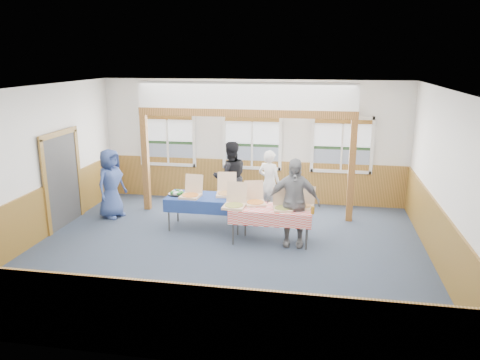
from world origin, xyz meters
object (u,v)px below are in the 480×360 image
(woman_black, at_px, (230,177))
(man_blue, at_px, (111,183))
(table_left, at_px, (210,199))
(person_grey, at_px, (293,202))
(table_right, at_px, (271,210))
(woman_white, at_px, (269,183))

(woman_black, bearing_deg, man_blue, -5.99)
(table_left, relative_size, person_grey, 1.13)
(table_right, bearing_deg, person_grey, -5.75)
(table_right, height_order, woman_black, woman_black)
(woman_white, xyz_separation_m, man_blue, (-3.70, -0.80, 0.03))
(table_left, height_order, woman_white, woman_white)
(person_grey, bearing_deg, woman_white, 109.39)
(table_left, relative_size, man_blue, 1.23)
(man_blue, bearing_deg, table_left, -80.02)
(table_right, height_order, person_grey, person_grey)
(table_left, bearing_deg, man_blue, -170.88)
(woman_black, distance_m, man_blue, 2.87)
(table_right, relative_size, man_blue, 1.01)
(woman_black, xyz_separation_m, person_grey, (1.66, -1.85, 0.02))
(woman_white, distance_m, woman_black, 0.97)
(table_left, xyz_separation_m, person_grey, (1.89, -0.61, 0.21))
(woman_white, height_order, woman_black, woman_black)
(woman_black, distance_m, person_grey, 2.48)
(table_right, distance_m, woman_black, 2.17)
(person_grey, bearing_deg, woman_black, 130.04)
(woman_white, xyz_separation_m, person_grey, (0.69, -1.78, 0.11))
(table_left, xyz_separation_m, woman_white, (1.19, 1.17, 0.11))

